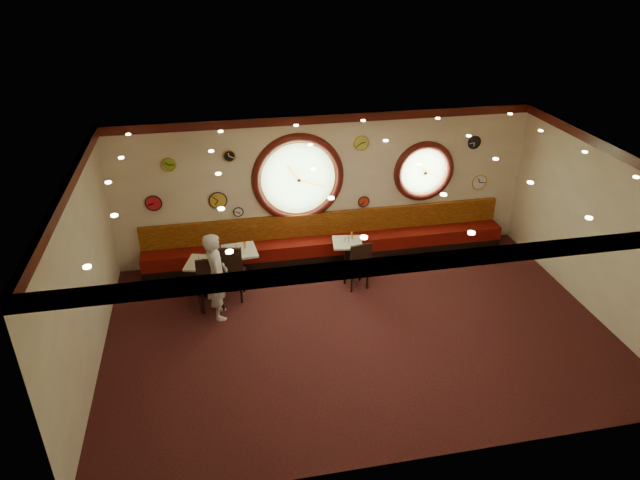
{
  "coord_description": "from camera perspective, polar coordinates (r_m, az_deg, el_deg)",
  "views": [
    {
      "loc": [
        -2.34,
        -8.14,
        6.3
      ],
      "look_at": [
        -0.56,
        0.8,
        1.5
      ],
      "focal_mm": 32.0,
      "sensor_mm": 36.0,
      "label": 1
    }
  ],
  "objects": [
    {
      "name": "porthole_right_glass",
      "position": [
        12.84,
        10.3,
        6.79
      ],
      "size": [
        1.1,
        0.02,
        1.1
      ],
      "primitive_type": "cylinder",
      "rotation": [
        1.57,
        0.0,
        0.0
      ],
      "color": "#91BE72",
      "rests_on": "wall_back"
    },
    {
      "name": "wall_clock_8",
      "position": [
        13.04,
        15.16,
        9.41
      ],
      "size": [
        0.28,
        0.03,
        0.28
      ],
      "primitive_type": "cylinder",
      "rotation": [
        1.57,
        0.0,
        0.0
      ],
      "color": "black",
      "rests_on": "wall_back"
    },
    {
      "name": "molding_left",
      "position": [
        8.99,
        -24.09,
        4.51
      ],
      "size": [
        0.1,
        6.0,
        0.18
      ],
      "primitive_type": "cube",
      "color": "#3D0E0B",
      "rests_on": "wall_back"
    },
    {
      "name": "banquette_seat",
      "position": [
        12.6,
        0.8,
        -0.41
      ],
      "size": [
        8.0,
        0.55,
        0.3
      ],
      "primitive_type": "cube",
      "color": "#570B07",
      "rests_on": "banquette_base"
    },
    {
      "name": "porthole_right_frame",
      "position": [
        12.82,
        10.32,
        6.77
      ],
      "size": [
        1.38,
        0.18,
        1.38
      ],
      "primitive_type": "torus",
      "rotation": [
        1.57,
        0.0,
        0.0
      ],
      "color": "#3D0E0B",
      "rests_on": "wall_back"
    },
    {
      "name": "wall_clock_5",
      "position": [
        12.12,
        4.15,
        9.67
      ],
      "size": [
        0.3,
        0.03,
        0.3
      ],
      "primitive_type": "cylinder",
      "rotation": [
        1.57,
        0.0,
        0.0
      ],
      "color": "#B3CD40",
      "rests_on": "wall_back"
    },
    {
      "name": "wall_clock_1",
      "position": [
        13.47,
        15.63,
        5.6
      ],
      "size": [
        0.34,
        0.03,
        0.34
      ],
      "primitive_type": "cylinder",
      "rotation": [
        1.57,
        0.0,
        0.0
      ],
      "color": "white",
      "rests_on": "wall_back"
    },
    {
      "name": "condiment_a_bottle",
      "position": [
        11.5,
        -11.06,
        -1.45
      ],
      "size": [
        0.06,
        0.06,
        0.18
      ],
      "primitive_type": "cylinder",
      "color": "gold",
      "rests_on": "table_a"
    },
    {
      "name": "wall_clock_2",
      "position": [
        12.09,
        -10.16,
        3.93
      ],
      "size": [
        0.36,
        0.03,
        0.36
      ],
      "primitive_type": "cylinder",
      "rotation": [
        1.57,
        0.0,
        0.0
      ],
      "color": "gold",
      "rests_on": "wall_back"
    },
    {
      "name": "molding_right",
      "position": [
        11.07,
        27.55,
        7.86
      ],
      "size": [
        0.1,
        6.0,
        0.18
      ],
      "primitive_type": "cube",
      "color": "#3D0E0B",
      "rests_on": "wall_back"
    },
    {
      "name": "wall_clock_7",
      "position": [
        12.14,
        -16.31,
        3.57
      ],
      "size": [
        0.32,
        0.03,
        0.32
      ],
      "primitive_type": "cylinder",
      "rotation": [
        1.57,
        0.0,
        0.0
      ],
      "color": "red",
      "rests_on": "wall_back"
    },
    {
      "name": "condiment_c_salt",
      "position": [
        12.0,
        2.51,
        0.02
      ],
      "size": [
        0.03,
        0.03,
        0.09
      ],
      "primitive_type": "cylinder",
      "color": "silver",
      "rests_on": "table_c"
    },
    {
      "name": "porthole_left_glass",
      "position": [
        12.12,
        -2.22,
        6.2
      ],
      "size": [
        1.66,
        0.02,
        1.66
      ],
      "primitive_type": "cylinder",
      "rotation": [
        1.57,
        0.0,
        0.0
      ],
      "color": "#91BE72",
      "rests_on": "wall_back"
    },
    {
      "name": "condiment_c_bottle",
      "position": [
        12.11,
        3.22,
        0.47
      ],
      "size": [
        0.05,
        0.05,
        0.17
      ],
      "primitive_type": "cylinder",
      "color": "gold",
      "rests_on": "table_c"
    },
    {
      "name": "chair_b",
      "position": [
        11.09,
        -8.99,
        -2.94
      ],
      "size": [
        0.6,
        0.6,
        0.76
      ],
      "rotation": [
        0.0,
        0.0,
        -0.19
      ],
      "color": "black",
      "rests_on": "floor"
    },
    {
      "name": "wall_clock_0",
      "position": [
        11.75,
        -9.07,
        8.3
      ],
      "size": [
        0.24,
        0.03,
        0.24
      ],
      "primitive_type": "cylinder",
      "rotation": [
        1.57,
        0.0,
        0.0
      ],
      "color": "black",
      "rests_on": "wall_back"
    },
    {
      "name": "table_c",
      "position": [
        12.14,
        2.73,
        -1.21
      ],
      "size": [
        0.7,
        0.7,
        0.67
      ],
      "color": "black",
      "rests_on": "floor"
    },
    {
      "name": "floor",
      "position": [
        10.55,
        3.88,
        -8.95
      ],
      "size": [
        9.0,
        6.0,
        0.0
      ],
      "primitive_type": "cube",
      "color": "black",
      "rests_on": "ground"
    },
    {
      "name": "condiment_c_pepper",
      "position": [
        12.0,
        2.88,
        0.04
      ],
      "size": [
        0.04,
        0.04,
        0.11
      ],
      "primitive_type": "cylinder",
      "color": "silver",
      "rests_on": "table_c"
    },
    {
      "name": "molding_back",
      "position": [
        11.77,
        0.65,
        12.05
      ],
      "size": [
        9.0,
        0.1,
        0.18
      ],
      "primitive_type": "cube",
      "color": "#3D0E0B",
      "rests_on": "wall_back"
    },
    {
      "name": "wall_clock_3",
      "position": [
        12.62,
        4.38,
        3.86
      ],
      "size": [
        0.24,
        0.03,
        0.24
      ],
      "primitive_type": "cylinder",
      "rotation": [
        1.57,
        0.0,
        0.0
      ],
      "color": "red",
      "rests_on": "wall_back"
    },
    {
      "name": "molding_front",
      "position": [
        6.52,
        11.32,
        -2.08
      ],
      "size": [
        9.0,
        0.1,
        0.18
      ],
      "primitive_type": "cube",
      "color": "#3D0E0B",
      "rests_on": "wall_back"
    },
    {
      "name": "wall_left",
      "position": [
        9.64,
        -22.67,
        -3.77
      ],
      "size": [
        0.02,
        6.0,
        3.2
      ],
      "primitive_type": "cube",
      "color": "beige",
      "rests_on": "floor"
    },
    {
      "name": "condiment_b_pepper",
      "position": [
        11.6,
        -7.97,
        -0.92
      ],
      "size": [
        0.03,
        0.03,
        0.09
      ],
      "primitive_type": "cylinder",
      "color": "#BCBCC0",
      "rests_on": "table_b"
    },
    {
      "name": "condiment_a_pepper",
      "position": [
        11.38,
        -11.63,
        -2.07
      ],
      "size": [
        0.04,
        0.04,
        0.1
      ],
      "primitive_type": "cylinder",
      "color": "silver",
      "rests_on": "table_a"
    },
    {
      "name": "porthole_left_ring",
      "position": [
        12.07,
        -2.19,
        6.12
      ],
      "size": [
        1.61,
        0.03,
        1.61
      ],
      "primitive_type": "torus",
      "rotation": [
        1.57,
        0.0,
        0.0
      ],
      "color": "gold",
      "rests_on": "wall_back"
    },
    {
      "name": "wall_clock_6",
      "position": [
        11.81,
        -14.89,
        7.29
      ],
      "size": [
        0.26,
        0.03,
        0.26
      ],
      "primitive_type": "cylinder",
      "rotation": [
        1.57,
        0.0,
        0.0
      ],
      "color": "#84BD25",
      "rests_on": "wall_back"
    },
    {
      "name": "wall_back",
      "position": [
        12.31,
        0.56,
        5.33
      ],
      "size": [
        9.0,
        0.02,
        3.2
      ],
      "primitive_type": "cube",
      "color": "beige",
      "rests_on": "floor"
    },
    {
      "name": "wall_clock_4",
      "position": [
        12.22,
        -8.17,
        2.81
      ],
      "size": [
        0.2,
        0.03,
        0.2
      ],
      "primitive_type": "cylinder",
      "rotation": [
        1.57,
        0.0,
        0.0
      ],
      "color": "silver",
      "rests_on": "wall_back"
    },
    {
      "name": "table_a",
      "position": [
        11.57,
        -11.52,
        -3.28
      ],
      "size": [
        0.79,
        0.79,
        0.7
      ],
      "color": "black",
      "rests_on": "floor"
    },
    {
      "name": "wall_front",
      "position": [
        7.34,
        10.36,
        -12.55
      ],
      "size": [
        9.0,
        0.02,
        3.2
      ],
      "primitive_type": "cube",
      "color": "beige",
      "rests_on": "floor"
    },
    {
      "name": "chair_c",
      "position": [
        11.4,
        3.88,
        -2.28
      ],
      "size": [
        0.51,
        0.51,
        0.65
      ],
      "rotation": [
        0.0,
        0.0,
        0.18
      ],
      "color": "black",
      "rests_on": "floor"
    },
    {
      "name": "porthole_left_frame",
      "position": [
        12.1,
        -2.21,
        6.17
      ],
      "size": [
        1.98,
        0.18,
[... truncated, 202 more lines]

